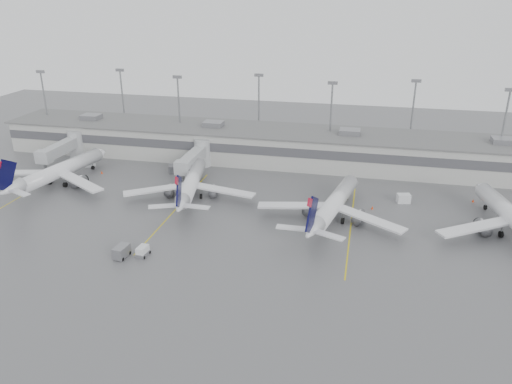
% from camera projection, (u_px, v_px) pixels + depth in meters
% --- Properties ---
extents(ground, '(260.00, 260.00, 0.00)m').
position_uv_depth(ground, '(228.00, 281.00, 76.36)').
color(ground, '#565659').
rests_on(ground, ground).
extents(terminal, '(152.00, 17.00, 9.45)m').
position_uv_depth(terminal, '(289.00, 146.00, 127.11)').
color(terminal, '#B1B1AC').
rests_on(terminal, ground).
extents(light_masts, '(142.40, 8.00, 20.60)m').
position_uv_depth(light_masts, '(293.00, 111.00, 129.34)').
color(light_masts, gray).
rests_on(light_masts, ground).
extents(jet_bridge_left, '(4.00, 17.20, 7.00)m').
position_uv_depth(jet_bridge_left, '(67.00, 147.00, 127.45)').
color(jet_bridge_left, '#959799').
rests_on(jet_bridge_left, ground).
extents(jet_bridge_right, '(4.00, 17.20, 7.00)m').
position_uv_depth(jet_bridge_right, '(197.00, 156.00, 120.33)').
color(jet_bridge_right, '#959799').
rests_on(jet_bridge_right, ground).
extents(stand_markings, '(105.25, 40.00, 0.01)m').
position_uv_depth(stand_markings, '(261.00, 216.00, 98.02)').
color(stand_markings, '#CFBA0C').
rests_on(stand_markings, ground).
extents(jet_far_left, '(28.91, 32.70, 10.66)m').
position_uv_depth(jet_far_left, '(58.00, 171.00, 112.21)').
color(jet_far_left, silver).
rests_on(jet_far_left, ground).
extents(jet_mid_left, '(27.50, 31.10, 10.14)m').
position_uv_depth(jet_mid_left, '(191.00, 184.00, 105.52)').
color(jet_mid_left, silver).
rests_on(jet_mid_left, ground).
extents(jet_mid_right, '(28.31, 32.05, 10.48)m').
position_uv_depth(jet_mid_right, '(333.00, 205.00, 94.95)').
color(jet_mid_right, silver).
rests_on(jet_mid_right, ground).
extents(baggage_tug, '(1.91, 2.77, 1.70)m').
position_uv_depth(baggage_tug, '(143.00, 252.00, 83.24)').
color(baggage_tug, silver).
rests_on(baggage_tug, ground).
extents(baggage_cart, '(2.04, 3.26, 2.01)m').
position_uv_depth(baggage_cart, '(122.00, 251.00, 82.66)').
color(baggage_cart, slate).
rests_on(baggage_cart, ground).
extents(gse_uld_a, '(2.54, 1.95, 1.62)m').
position_uv_depth(gse_uld_a, '(90.00, 164.00, 124.73)').
color(gse_uld_a, silver).
rests_on(gse_uld_a, ground).
extents(gse_uld_b, '(3.16, 2.61, 1.92)m').
position_uv_depth(gse_uld_b, '(188.00, 173.00, 118.25)').
color(gse_uld_b, silver).
rests_on(gse_uld_b, ground).
extents(gse_uld_c, '(3.01, 2.38, 1.88)m').
position_uv_depth(gse_uld_c, '(404.00, 198.00, 103.78)').
color(gse_uld_c, silver).
rests_on(gse_uld_c, ground).
extents(gse_loader, '(2.77, 3.35, 1.80)m').
position_uv_depth(gse_loader, '(172.00, 169.00, 120.98)').
color(gse_loader, slate).
rests_on(gse_loader, ground).
extents(cone_a, '(0.46, 0.46, 0.74)m').
position_uv_depth(cone_a, '(102.00, 172.00, 120.22)').
color(cone_a, '#F43A05').
rests_on(cone_a, ground).
extents(cone_b, '(0.50, 0.50, 0.79)m').
position_uv_depth(cone_b, '(182.00, 185.00, 112.06)').
color(cone_b, '#F43A05').
rests_on(cone_b, ground).
extents(cone_c, '(0.43, 0.43, 0.68)m').
position_uv_depth(cone_c, '(372.00, 207.00, 100.94)').
color(cone_c, '#F43A05').
rests_on(cone_c, ground).
extents(cone_d, '(0.44, 0.44, 0.70)m').
position_uv_depth(cone_d, '(473.00, 201.00, 104.23)').
color(cone_d, '#F43A05').
rests_on(cone_d, ground).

